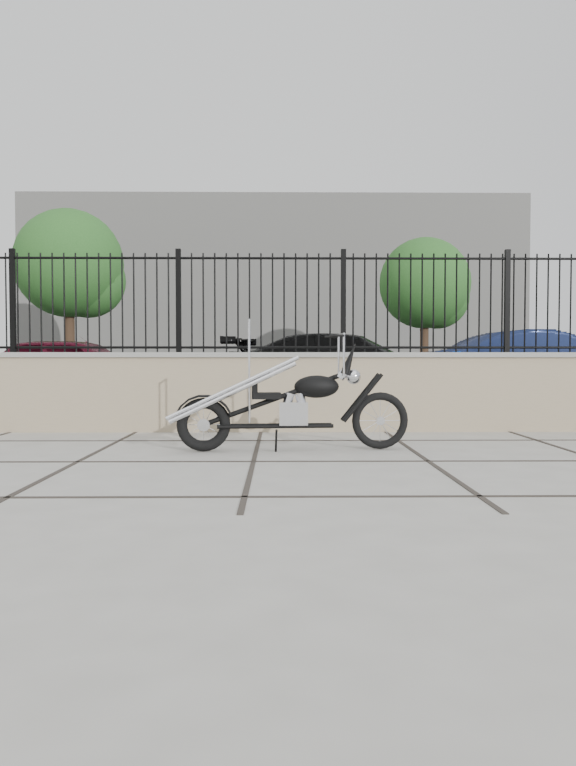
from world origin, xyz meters
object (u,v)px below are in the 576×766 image
Objects in this scene: chopper_motorcycle at (288,384)px; car_red at (77,372)px; car_blue at (542,367)px; car_black at (350,369)px.

chopper_motorcycle is 0.56× the size of car_red.
car_red is 0.88× the size of car_blue.
car_blue is (3.83, 0.26, 0.03)m from car_black.
car_blue is at bearing 49.00° from chopper_motorcycle.
car_blue is (5.09, 6.83, 0.08)m from chopper_motorcycle.
car_blue is at bearing -78.58° from car_red.
chopper_motorcycle is at bearing 139.14° from car_blue.
car_red is at bearing 118.24° from chopper_motorcycle.
car_blue reaches higher than car_red.
chopper_motorcycle is at bearing -178.96° from car_black.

